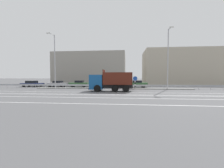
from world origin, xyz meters
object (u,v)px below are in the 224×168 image
at_px(street_lamp_1, 168,57).
at_px(parked_car_2, 79,84).
at_px(parked_car_0, 32,84).
at_px(parked_car_3, 107,84).
at_px(street_lamp_0, 54,59).
at_px(dump_truck, 106,83).
at_px(parked_car_1, 58,84).
at_px(median_road_sign, 135,82).
at_px(parked_car_4, 136,84).

bearing_deg(street_lamp_1, parked_car_2, 167.89).
xyz_separation_m(parked_car_0, parked_car_3, (17.07, -0.70, -0.01)).
distance_m(street_lamp_0, parked_car_3, 11.33).
height_order(dump_truck, parked_car_3, dump_truck).
bearing_deg(parked_car_3, parked_car_1, 89.17).
bearing_deg(dump_truck, median_road_sign, -49.60).
height_order(street_lamp_0, street_lamp_1, street_lamp_1).
height_order(parked_car_2, parked_car_3, parked_car_2).
xyz_separation_m(dump_truck, parked_car_0, (-17.95, 8.45, -0.60)).
height_order(parked_car_0, parked_car_3, parked_car_0).
distance_m(street_lamp_0, parked_car_1, 6.53).
xyz_separation_m(median_road_sign, parked_car_3, (-5.66, 3.44, -0.60)).
bearing_deg(parked_car_0, street_lamp_1, 84.39).
xyz_separation_m(street_lamp_1, parked_car_4, (-5.21, 4.28, -4.98)).
xyz_separation_m(dump_truck, parked_car_2, (-6.88, 7.83, -0.55)).
height_order(street_lamp_1, parked_car_4, street_lamp_1).
xyz_separation_m(dump_truck, parked_car_4, (5.25, 8.38, -0.53)).
bearing_deg(median_road_sign, parked_car_2, 163.21).
bearing_deg(parked_car_3, street_lamp_1, -105.24).
height_order(median_road_sign, parked_car_2, median_road_sign).
height_order(dump_truck, parked_car_0, dump_truck).
xyz_separation_m(dump_truck, parked_car_3, (-0.89, 7.75, -0.60)).
bearing_deg(median_road_sign, parked_car_0, 169.68).
bearing_deg(parked_car_1, street_lamp_1, -98.73).
bearing_deg(street_lamp_0, parked_car_4, 14.36).
relative_size(median_road_sign, parked_car_3, 0.50).
bearing_deg(parked_car_2, dump_truck, -143.45).
distance_m(dump_truck, parked_car_0, 19.85).
bearing_deg(parked_car_1, parked_car_4, -87.95).
bearing_deg(dump_truck, parked_car_4, -33.77).
bearing_deg(parked_car_2, parked_car_3, -95.51).
height_order(median_road_sign, parked_car_0, median_road_sign).
distance_m(median_road_sign, parked_car_0, 23.11).
bearing_deg(dump_truck, street_lamp_0, 65.83).
bearing_deg(parked_car_0, median_road_sign, 82.76).
xyz_separation_m(median_road_sign, street_lamp_0, (-15.29, 0.03, 4.32)).
bearing_deg(street_lamp_0, parked_car_2, 43.76).
height_order(street_lamp_0, parked_car_3, street_lamp_0).
xyz_separation_m(dump_truck, street_lamp_0, (-10.51, 4.35, 4.32)).
bearing_deg(street_lamp_1, street_lamp_0, 179.35).
relative_size(parked_car_1, parked_car_4, 0.93).
relative_size(dump_truck, median_road_sign, 2.85).
relative_size(median_road_sign, parked_car_1, 0.56).
distance_m(median_road_sign, street_lamp_0, 15.88).
height_order(parked_car_1, parked_car_3, parked_car_1).
bearing_deg(median_road_sign, street_lamp_0, 179.87).
bearing_deg(street_lamp_0, parked_car_3, 19.47).
bearing_deg(street_lamp_0, parked_car_1, 109.58).
relative_size(median_road_sign, parked_car_0, 0.48).
height_order(median_road_sign, street_lamp_1, street_lamp_1).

